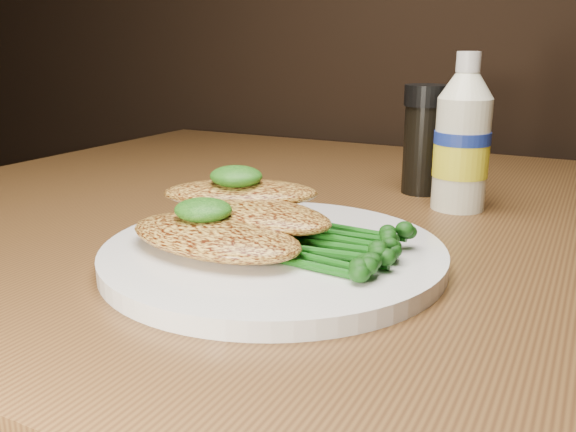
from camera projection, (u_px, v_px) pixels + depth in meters
The scene contains 9 objects.
plate at pixel (274, 254), 0.47m from camera, with size 0.26×0.26×0.01m, color white.
chicken_front at pixel (214, 236), 0.45m from camera, with size 0.15×0.08×0.02m, color gold.
chicken_mid at pixel (257, 214), 0.48m from camera, with size 0.14×0.07×0.02m, color gold.
chicken_back at pixel (241, 193), 0.51m from camera, with size 0.13×0.07×0.02m, color gold.
pesto_front at pixel (203, 210), 0.45m from camera, with size 0.04×0.04×0.02m, color black.
pesto_back at pixel (236, 176), 0.50m from camera, with size 0.05×0.04×0.02m, color black.
broccolini_bundle at pixel (330, 241), 0.44m from camera, with size 0.12×0.10×0.02m, color #155512, non-canonical shape.
mayo_bottle at pixel (463, 133), 0.60m from camera, with size 0.06×0.06×0.16m, color #EFEDCB, non-canonical shape.
pepper_grinder at pixel (424, 140), 0.67m from camera, with size 0.05×0.05×0.12m, color black, non-canonical shape.
Camera 1 is at (0.13, 0.50, 0.91)m, focal length 37.56 mm.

